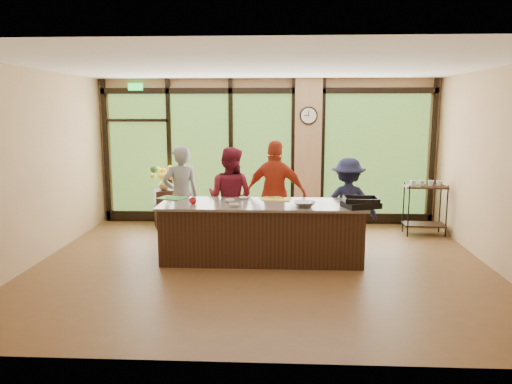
# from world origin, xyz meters

# --- Properties ---
(floor) EXTENTS (7.00, 7.00, 0.00)m
(floor) POSITION_xyz_m (0.00, 0.00, 0.00)
(floor) COLOR brown
(floor) RESTS_ON ground
(ceiling) EXTENTS (7.00, 7.00, 0.00)m
(ceiling) POSITION_xyz_m (0.00, 0.00, 3.00)
(ceiling) COLOR white
(ceiling) RESTS_ON back_wall
(back_wall) EXTENTS (7.00, 0.00, 7.00)m
(back_wall) POSITION_xyz_m (0.00, 3.00, 1.50)
(back_wall) COLOR tan
(back_wall) RESTS_ON floor
(left_wall) EXTENTS (0.00, 6.00, 6.00)m
(left_wall) POSITION_xyz_m (-3.50, 0.00, 1.50)
(left_wall) COLOR tan
(left_wall) RESTS_ON floor
(right_wall) EXTENTS (0.00, 6.00, 6.00)m
(right_wall) POSITION_xyz_m (3.50, 0.00, 1.50)
(right_wall) COLOR tan
(right_wall) RESTS_ON floor
(window_wall) EXTENTS (6.90, 0.12, 3.00)m
(window_wall) POSITION_xyz_m (0.16, 2.95, 1.39)
(window_wall) COLOR tan
(window_wall) RESTS_ON floor
(island_base) EXTENTS (3.10, 1.00, 0.88)m
(island_base) POSITION_xyz_m (0.00, 0.30, 0.44)
(island_base) COLOR black
(island_base) RESTS_ON floor
(countertop) EXTENTS (3.20, 1.10, 0.04)m
(countertop) POSITION_xyz_m (0.00, 0.30, 0.90)
(countertop) COLOR slate
(countertop) RESTS_ON island_base
(wall_clock) EXTENTS (0.36, 0.04, 0.36)m
(wall_clock) POSITION_xyz_m (0.85, 2.87, 2.25)
(wall_clock) COLOR black
(wall_clock) RESTS_ON window_wall
(cook_left) EXTENTS (0.76, 0.65, 1.76)m
(cook_left) POSITION_xyz_m (-1.45, 1.13, 0.88)
(cook_left) COLOR gray
(cook_left) RESTS_ON floor
(cook_midleft) EXTENTS (1.02, 0.90, 1.74)m
(cook_midleft) POSITION_xyz_m (-0.58, 1.07, 0.87)
(cook_midleft) COLOR maroon
(cook_midleft) RESTS_ON floor
(cook_midright) EXTENTS (1.17, 0.73, 1.85)m
(cook_midright) POSITION_xyz_m (0.21, 1.17, 0.93)
(cook_midright) COLOR #A53019
(cook_midright) RESTS_ON floor
(cook_right) EXTENTS (1.02, 0.61, 1.56)m
(cook_right) POSITION_xyz_m (1.45, 1.09, 0.78)
(cook_right) COLOR #191B37
(cook_right) RESTS_ON floor
(roasting_pan) EXTENTS (0.60, 0.54, 0.09)m
(roasting_pan) POSITION_xyz_m (1.50, 0.02, 0.96)
(roasting_pan) COLOR black
(roasting_pan) RESTS_ON countertop
(mixing_bowl) EXTENTS (0.39, 0.39, 0.08)m
(mixing_bowl) POSITION_xyz_m (0.65, 0.04, 0.96)
(mixing_bowl) COLOR silver
(mixing_bowl) RESTS_ON countertop
(cutting_board_left) EXTENTS (0.52, 0.46, 0.01)m
(cutting_board_left) POSITION_xyz_m (-1.50, 0.65, 0.93)
(cutting_board_left) COLOR #338E34
(cutting_board_left) RESTS_ON countertop
(cutting_board_center) EXTENTS (0.40, 0.33, 0.01)m
(cutting_board_center) POSITION_xyz_m (0.14, 0.70, 0.93)
(cutting_board_center) COLOR yellow
(cutting_board_center) RESTS_ON countertop
(cutting_board_right) EXTENTS (0.47, 0.38, 0.01)m
(cutting_board_right) POSITION_xyz_m (0.24, 0.63, 0.93)
(cutting_board_right) COLOR yellow
(cutting_board_right) RESTS_ON countertop
(prep_bowl_near) EXTENTS (0.21, 0.21, 0.05)m
(prep_bowl_near) POSITION_xyz_m (-0.51, 0.33, 0.95)
(prep_bowl_near) COLOR silver
(prep_bowl_near) RESTS_ON countertop
(prep_bowl_mid) EXTENTS (0.17, 0.17, 0.05)m
(prep_bowl_mid) POSITION_xyz_m (-0.41, -0.00, 0.94)
(prep_bowl_mid) COLOR silver
(prep_bowl_mid) RESTS_ON countertop
(prep_bowl_far) EXTENTS (0.18, 0.18, 0.03)m
(prep_bowl_far) POSITION_xyz_m (-0.32, 0.64, 0.94)
(prep_bowl_far) COLOR silver
(prep_bowl_far) RESTS_ON countertop
(red_ramekin) EXTENTS (0.13, 0.13, 0.09)m
(red_ramekin) POSITION_xyz_m (-1.07, 0.17, 0.96)
(red_ramekin) COLOR red
(red_ramekin) RESTS_ON countertop
(flower_stand) EXTENTS (0.50, 0.50, 0.77)m
(flower_stand) POSITION_xyz_m (-2.05, 2.40, 0.39)
(flower_stand) COLOR black
(flower_stand) RESTS_ON floor
(flower_vase) EXTENTS (0.30, 0.30, 0.24)m
(flower_vase) POSITION_xyz_m (-2.05, 2.40, 0.89)
(flower_vase) COLOR #968152
(flower_vase) RESTS_ON flower_stand
(bar_cart) EXTENTS (0.80, 0.49, 1.05)m
(bar_cart) POSITION_xyz_m (3.04, 2.06, 0.63)
(bar_cart) COLOR black
(bar_cart) RESTS_ON floor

